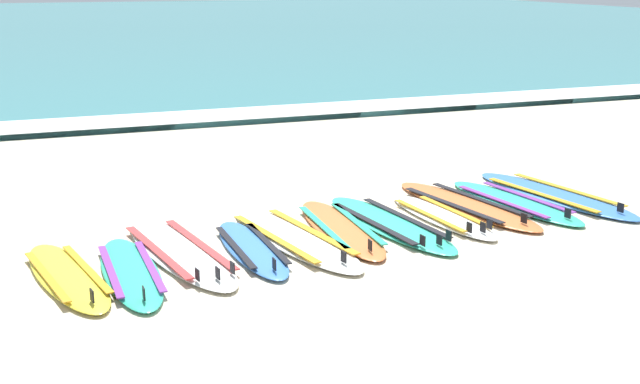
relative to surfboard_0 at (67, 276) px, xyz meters
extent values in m
plane|color=beige|center=(3.10, 0.51, -0.04)|extent=(80.00, 80.00, 0.00)
cube|color=teal|center=(3.10, 36.91, 0.01)|extent=(80.00, 60.00, 0.10)
cube|color=white|center=(3.10, 7.56, 0.02)|extent=(80.00, 1.31, 0.11)
ellipsoid|color=yellow|center=(0.00, 0.00, 0.00)|extent=(0.93, 2.11, 0.07)
cube|color=gold|center=(-0.18, -0.04, 0.04)|extent=(0.37, 1.42, 0.01)
cube|color=gold|center=(0.18, 0.04, 0.04)|extent=(0.37, 1.42, 0.01)
cube|color=black|center=(0.17, -0.78, 0.09)|extent=(0.03, 0.09, 0.11)
ellipsoid|color=#2DB793|center=(0.57, -0.09, 0.00)|extent=(0.55, 2.04, 0.07)
cube|color=purple|center=(0.39, -0.09, 0.04)|extent=(0.10, 1.42, 0.01)
cube|color=purple|center=(0.75, -0.09, 0.04)|extent=(0.10, 1.42, 0.01)
cube|color=black|center=(0.58, -0.88, 0.09)|extent=(0.01, 0.09, 0.11)
ellipsoid|color=silver|center=(1.10, 0.33, 0.00)|extent=(1.08, 2.59, 0.07)
cube|color=#D13838|center=(0.88, 0.29, 0.04)|extent=(0.41, 1.75, 0.01)
cube|color=#D13838|center=(1.33, 0.37, 0.04)|extent=(0.41, 1.75, 0.01)
cube|color=black|center=(1.28, -0.64, 0.09)|extent=(0.03, 0.09, 0.11)
cube|color=black|center=(1.10, -0.61, 0.09)|extent=(0.03, 0.09, 0.11)
cube|color=black|center=(1.44, -0.55, 0.09)|extent=(0.03, 0.09, 0.11)
ellipsoid|color=#3875CC|center=(1.82, 0.15, 0.00)|extent=(0.52, 1.92, 0.07)
cube|color=black|center=(1.64, 0.15, 0.04)|extent=(0.10, 1.34, 0.01)
cube|color=black|center=(1.99, 0.16, 0.04)|extent=(0.10, 1.34, 0.01)
cube|color=black|center=(1.83, -0.59, 0.09)|extent=(0.01, 0.09, 0.11)
ellipsoid|color=silver|center=(2.32, 0.33, 0.00)|extent=(1.12, 2.59, 0.07)
cube|color=gold|center=(2.10, 0.28, 0.04)|extent=(0.44, 1.75, 0.01)
cube|color=gold|center=(2.54, 0.37, 0.04)|extent=(0.44, 1.75, 0.01)
cube|color=black|center=(2.52, -0.64, 0.09)|extent=(0.03, 0.09, 0.11)
ellipsoid|color=orange|center=(2.92, 0.46, 0.00)|extent=(0.62, 2.24, 0.07)
cube|color=teal|center=(2.72, 0.46, 0.04)|extent=(0.12, 1.56, 0.01)
cube|color=teal|center=(3.12, 0.45, 0.04)|extent=(0.12, 1.56, 0.01)
cube|color=black|center=(2.89, -0.41, 0.09)|extent=(0.01, 0.09, 0.11)
ellipsoid|color=#2DB793|center=(3.49, 0.43, 0.00)|extent=(0.94, 2.46, 0.07)
cube|color=black|center=(3.28, 0.40, 0.04)|extent=(0.32, 1.68, 0.01)
cube|color=black|center=(3.70, 0.46, 0.04)|extent=(0.32, 1.68, 0.01)
cube|color=black|center=(3.62, -0.50, 0.09)|extent=(0.02, 0.09, 0.11)
cube|color=black|center=(3.45, -0.46, 0.09)|extent=(0.02, 0.09, 0.11)
cube|color=black|center=(3.78, -0.41, 0.09)|extent=(0.02, 0.09, 0.11)
ellipsoid|color=white|center=(4.17, 0.46, 0.00)|extent=(0.70, 1.99, 0.07)
cube|color=gold|center=(4.00, 0.44, 0.04)|extent=(0.22, 1.37, 0.01)
cube|color=gold|center=(4.35, 0.48, 0.04)|extent=(0.22, 1.37, 0.01)
cube|color=black|center=(4.26, -0.29, 0.09)|extent=(0.02, 0.09, 0.11)
cube|color=black|center=(4.12, -0.25, 0.09)|extent=(0.02, 0.09, 0.11)
cube|color=black|center=(4.39, -0.22, 0.09)|extent=(0.02, 0.09, 0.11)
ellipsoid|color=orange|center=(4.67, 0.77, 0.00)|extent=(1.08, 2.53, 0.07)
cube|color=black|center=(4.45, 0.73, 0.04)|extent=(0.42, 1.70, 0.01)
cube|color=black|center=(4.89, 0.81, 0.04)|extent=(0.42, 1.70, 0.01)
cube|color=black|center=(4.86, -0.17, 0.09)|extent=(0.03, 0.09, 0.11)
ellipsoid|color=#2DB793|center=(5.29, 0.68, 0.00)|extent=(0.90, 2.30, 0.07)
cube|color=purple|center=(5.10, 0.65, 0.04)|extent=(0.32, 1.56, 0.01)
cube|color=purple|center=(5.49, 0.71, 0.04)|extent=(0.32, 1.56, 0.01)
cube|color=black|center=(5.43, -0.18, 0.09)|extent=(0.03, 0.09, 0.11)
ellipsoid|color=#3875CC|center=(5.96, 0.79, 0.00)|extent=(1.12, 2.67, 0.07)
cube|color=gold|center=(5.73, 0.74, 0.04)|extent=(0.43, 1.80, 0.01)
cube|color=gold|center=(6.19, 0.83, 0.04)|extent=(0.43, 1.80, 0.01)
cube|color=black|center=(6.15, -0.20, 0.09)|extent=(0.03, 0.09, 0.11)
camera|label=1|loc=(-0.18, -7.33, 2.74)|focal=44.85mm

